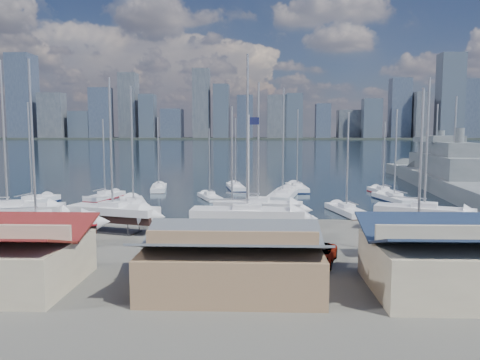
{
  "coord_description": "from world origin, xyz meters",
  "views": [
    {
      "loc": [
        1.73,
        -57.14,
        10.86
      ],
      "look_at": [
        -0.77,
        8.0,
        4.0
      ],
      "focal_mm": 35.0,
      "sensor_mm": 36.0,
      "label": 1
    }
  ],
  "objects_px": {
    "flagpole": "(249,167)",
    "car_a": "(38,258)",
    "naval_ship_east": "(452,183)",
    "sailboat_cradle_0": "(8,213)",
    "naval_ship_west": "(435,174)"
  },
  "relations": [
    {
      "from": "flagpole",
      "to": "naval_ship_east",
      "type": "bearing_deg",
      "value": 46.08
    },
    {
      "from": "naval_ship_east",
      "to": "car_a",
      "type": "height_order",
      "value": "naval_ship_east"
    },
    {
      "from": "sailboat_cradle_0",
      "to": "car_a",
      "type": "xyz_separation_m",
      "value": [
        9.03,
        -12.25,
        -1.36
      ]
    },
    {
      "from": "sailboat_cradle_0",
      "to": "naval_ship_west",
      "type": "relative_size",
      "value": 0.4
    },
    {
      "from": "sailboat_cradle_0",
      "to": "naval_ship_west",
      "type": "bearing_deg",
      "value": 27.61
    },
    {
      "from": "naval_ship_east",
      "to": "flagpole",
      "type": "relative_size",
      "value": 4.22
    },
    {
      "from": "naval_ship_west",
      "to": "flagpole",
      "type": "height_order",
      "value": "naval_ship_west"
    },
    {
      "from": "car_a",
      "to": "naval_ship_west",
      "type": "bearing_deg",
      "value": 43.09
    },
    {
      "from": "flagpole",
      "to": "car_a",
      "type": "bearing_deg",
      "value": -145.83
    },
    {
      "from": "car_a",
      "to": "flagpole",
      "type": "height_order",
      "value": "flagpole"
    },
    {
      "from": "sailboat_cradle_0",
      "to": "naval_ship_east",
      "type": "height_order",
      "value": "sailboat_cradle_0"
    },
    {
      "from": "naval_ship_west",
      "to": "car_a",
      "type": "xyz_separation_m",
      "value": [
        -55.22,
        -65.21,
        -0.85
      ]
    },
    {
      "from": "car_a",
      "to": "flagpole",
      "type": "bearing_deg",
      "value": 27.52
    },
    {
      "from": "naval_ship_east",
      "to": "flagpole",
      "type": "distance_m",
      "value": 51.23
    },
    {
      "from": "naval_ship_west",
      "to": "flagpole",
      "type": "xyz_separation_m",
      "value": [
        -38.62,
        -53.94,
        5.55
      ]
    }
  ]
}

